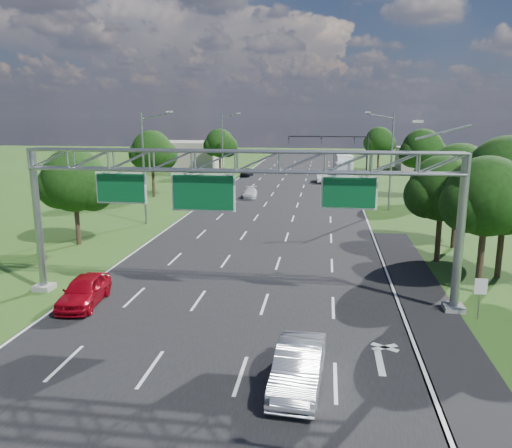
% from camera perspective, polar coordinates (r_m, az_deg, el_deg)
% --- Properties ---
extents(ground, '(220.00, 220.00, 0.00)m').
position_cam_1_polar(ground, '(44.54, 1.58, -0.37)').
color(ground, '#2F5118').
rests_on(ground, ground).
extents(road, '(18.00, 180.00, 0.02)m').
position_cam_1_polar(road, '(44.54, 1.58, -0.37)').
color(road, black).
rests_on(road, ground).
extents(road_flare, '(3.00, 30.00, 0.02)m').
position_cam_1_polar(road_flare, '(29.40, 18.23, -7.77)').
color(road_flare, black).
rests_on(road_flare, ground).
extents(sign_gantry, '(23.50, 1.00, 9.56)m').
position_cam_1_polar(sign_gantry, '(25.74, -2.10, 5.85)').
color(sign_gantry, gray).
rests_on(sign_gantry, ground).
extents(regulatory_sign, '(0.60, 0.08, 2.10)m').
position_cam_1_polar(regulatory_sign, '(26.65, 24.27, -6.91)').
color(regulatory_sign, gray).
rests_on(regulatory_sign, ground).
extents(traffic_signal, '(12.21, 0.24, 7.00)m').
position_cam_1_polar(traffic_signal, '(78.37, 10.03, 8.76)').
color(traffic_signal, black).
rests_on(traffic_signal, ground).
extents(streetlight_l_near, '(2.97, 0.22, 10.16)m').
position_cam_1_polar(streetlight_l_near, '(46.29, -12.52, 6.82)').
color(streetlight_l_near, gray).
rests_on(streetlight_l_near, ground).
extents(streetlight_l_far, '(2.97, 0.22, 10.16)m').
position_cam_1_polar(streetlight_l_far, '(79.94, -3.71, 9.28)').
color(streetlight_l_far, gray).
rests_on(streetlight_l_far, ground).
extents(streetlight_r_mid, '(2.97, 0.22, 10.16)m').
position_cam_1_polar(streetlight_r_mid, '(53.75, 15.02, 7.42)').
color(streetlight_r_mid, gray).
rests_on(streetlight_r_mid, ground).
extents(tree_cluster_right, '(9.91, 14.60, 8.68)m').
position_cam_1_polar(tree_cluster_right, '(34.18, 24.95, 3.65)').
color(tree_cluster_right, '#2D2116').
rests_on(tree_cluster_right, ground).
extents(tree_verge_la, '(5.76, 4.80, 7.40)m').
position_cam_1_polar(tree_verge_la, '(40.21, -19.92, 4.40)').
color(tree_verge_la, '#2D2116').
rests_on(tree_verge_la, ground).
extents(tree_verge_lb, '(5.76, 4.80, 8.06)m').
position_cam_1_polar(tree_verge_lb, '(61.96, -11.71, 8.03)').
color(tree_verge_lb, '#2D2116').
rests_on(tree_verge_lb, ground).
extents(tree_verge_lc, '(5.76, 4.80, 7.62)m').
position_cam_1_polar(tree_verge_lc, '(85.23, -4.10, 9.06)').
color(tree_verge_lc, '#2D2116').
rests_on(tree_verge_lc, ground).
extents(tree_verge_rd, '(5.76, 4.80, 8.28)m').
position_cam_1_polar(tree_verge_rd, '(62.39, 18.54, 7.88)').
color(tree_verge_rd, '#2D2116').
rests_on(tree_verge_rd, ground).
extents(tree_verge_re, '(5.76, 4.80, 7.84)m').
position_cam_1_polar(tree_verge_re, '(91.81, 13.94, 9.10)').
color(tree_verge_re, '#2D2116').
rests_on(tree_verge_re, ground).
extents(building_left, '(14.00, 10.00, 5.00)m').
position_cam_1_polar(building_left, '(95.33, -8.46, 7.81)').
color(building_left, gray).
rests_on(building_left, ground).
extents(building_right, '(12.00, 9.00, 4.00)m').
position_cam_1_polar(building_right, '(97.42, 19.46, 7.05)').
color(building_right, gray).
rests_on(building_right, ground).
extents(red_coupe, '(2.27, 4.66, 1.53)m').
position_cam_1_polar(red_coupe, '(27.94, -19.06, -7.23)').
color(red_coupe, '#A50715').
rests_on(red_coupe, ground).
extents(silver_sedan, '(1.97, 4.89, 1.58)m').
position_cam_1_polar(silver_sedan, '(19.04, 4.86, -15.93)').
color(silver_sedan, silver).
rests_on(silver_sedan, ground).
extents(car_queue_a, '(1.99, 4.15, 1.16)m').
position_cam_1_polar(car_queue_a, '(60.61, -0.65, 3.59)').
color(car_queue_a, silver).
rests_on(car_queue_a, ground).
extents(car_queue_c, '(1.91, 4.03, 1.33)m').
position_cam_1_polar(car_queue_c, '(81.97, -1.07, 5.94)').
color(car_queue_c, black).
rests_on(car_queue_c, ground).
extents(car_queue_d, '(1.73, 4.38, 1.42)m').
position_cam_1_polar(car_queue_d, '(75.32, 7.52, 5.30)').
color(car_queue_d, white).
rests_on(car_queue_d, ground).
extents(box_truck, '(3.24, 9.20, 3.40)m').
position_cam_1_polar(box_truck, '(85.11, 9.90, 6.65)').
color(box_truck, white).
rests_on(box_truck, ground).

